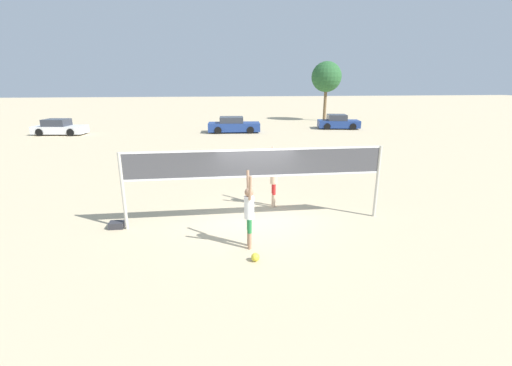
% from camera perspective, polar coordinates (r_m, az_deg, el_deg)
% --- Properties ---
extents(ground_plane, '(200.00, 200.00, 0.00)m').
position_cam_1_polar(ground_plane, '(11.59, 0.00, -6.54)').
color(ground_plane, '#C6B28C').
extents(volleyball_net, '(8.47, 0.10, 2.50)m').
position_cam_1_polar(volleyball_net, '(11.00, 0.00, 2.42)').
color(volleyball_net, beige).
rests_on(volleyball_net, ground_plane).
extents(player_spiker, '(0.28, 0.71, 2.20)m').
position_cam_1_polar(player_spiker, '(9.48, -1.15, -4.37)').
color(player_spiker, tan).
rests_on(player_spiker, ground_plane).
extents(player_blocker, '(0.28, 0.72, 2.24)m').
position_cam_1_polar(player_blocker, '(12.65, 2.99, 1.12)').
color(player_blocker, beige).
rests_on(player_blocker, ground_plane).
extents(volleyball, '(0.23, 0.23, 0.23)m').
position_cam_1_polar(volleyball, '(9.20, -0.10, -12.25)').
color(volleyball, yellow).
rests_on(volleyball, ground_plane).
extents(gear_bag, '(0.45, 0.35, 0.21)m').
position_cam_1_polar(gear_bag, '(11.99, -22.20, -6.48)').
color(gear_bag, '#2D2D33').
rests_on(gear_bag, ground_plane).
extents(parked_car_near, '(4.82, 2.23, 1.42)m').
position_cam_1_polar(parked_car_near, '(32.15, -3.77, 9.56)').
color(parked_car_near, navy).
rests_on(parked_car_near, ground_plane).
extents(parked_car_mid, '(4.59, 2.32, 1.37)m').
position_cam_1_polar(parked_car_mid, '(35.27, -29.96, 7.98)').
color(parked_car_mid, silver).
rests_on(parked_car_mid, ground_plane).
extents(parked_car_far, '(4.29, 2.57, 1.40)m').
position_cam_1_polar(parked_car_far, '(35.62, 13.52, 9.80)').
color(parked_car_far, navy).
rests_on(parked_car_far, ground_plane).
extents(tree_left_cluster, '(3.48, 3.48, 6.81)m').
position_cam_1_polar(tree_left_cluster, '(42.57, 11.67, 16.91)').
color(tree_left_cluster, brown).
rests_on(tree_left_cluster, ground_plane).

